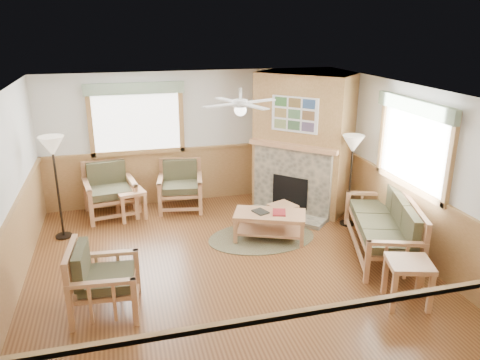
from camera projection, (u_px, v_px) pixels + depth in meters
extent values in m
cube|color=brown|center=(227.00, 266.00, 7.29)|extent=(6.00, 6.00, 0.01)
cube|color=white|center=(225.00, 92.00, 6.42)|extent=(6.00, 6.00, 0.01)
cube|color=silver|center=(193.00, 138.00, 9.60)|extent=(6.00, 0.02, 2.70)
cube|color=silver|center=(304.00, 293.00, 4.11)|extent=(6.00, 0.02, 2.70)
cube|color=silver|center=(3.00, 204.00, 6.13)|extent=(0.02, 6.00, 2.70)
cube|color=silver|center=(406.00, 169.00, 7.59)|extent=(0.02, 6.00, 2.70)
cylinder|color=brown|center=(262.00, 238.00, 8.23)|extent=(2.01, 2.01, 0.01)
cube|color=maroon|center=(279.00, 212.00, 8.03)|extent=(0.31, 0.36, 0.03)
cube|color=black|center=(260.00, 211.00, 8.07)|extent=(0.28, 0.32, 0.02)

